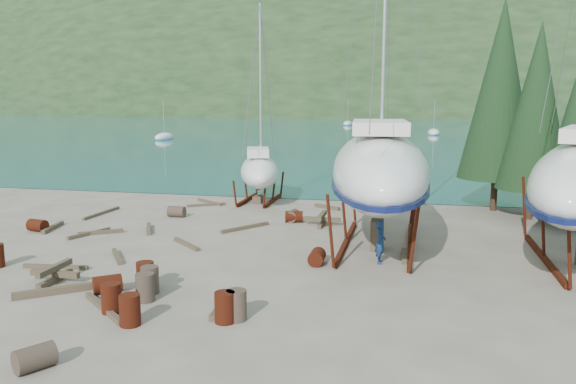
# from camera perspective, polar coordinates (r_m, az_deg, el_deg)

# --- Properties ---
(ground) EXTENTS (600.00, 600.00, 0.00)m
(ground) POSITION_cam_1_polar(r_m,az_deg,el_deg) (20.62, -6.35, -8.10)
(ground) COLOR #685D52
(ground) RESTS_ON ground
(bay_water) EXTENTS (700.00, 700.00, 0.00)m
(bay_water) POSITION_cam_1_polar(r_m,az_deg,el_deg) (333.70, 11.45, 8.30)
(bay_water) COLOR #176173
(bay_water) RESTS_ON ground
(far_hill) EXTENTS (800.00, 360.00, 110.00)m
(far_hill) POSITION_cam_1_polar(r_m,az_deg,el_deg) (338.70, 11.47, 8.31)
(far_hill) COLOR black
(far_hill) RESTS_ON ground
(far_house_left) EXTENTS (6.60, 5.60, 5.60)m
(far_house_left) POSITION_cam_1_polar(r_m,az_deg,el_deg) (218.92, -5.29, 8.65)
(far_house_left) COLOR beige
(far_house_left) RESTS_ON ground
(far_house_center) EXTENTS (6.60, 5.60, 5.60)m
(far_house_center) POSITION_cam_1_polar(r_m,az_deg,el_deg) (210.27, 5.28, 8.61)
(far_house_center) COLOR beige
(far_house_center) RESTS_ON ground
(far_house_right) EXTENTS (6.60, 5.60, 5.60)m
(far_house_right) POSITION_cam_1_polar(r_m,az_deg,el_deg) (209.93, 19.08, 8.13)
(far_house_right) COLOR beige
(far_house_right) RESTS_ON ground
(cypress_near_right) EXTENTS (3.60, 3.60, 10.00)m
(cypress_near_right) POSITION_cam_1_polar(r_m,az_deg,el_deg) (31.18, 23.94, 7.93)
(cypress_near_right) COLOR black
(cypress_near_right) RESTS_ON ground
(cypress_back_left) EXTENTS (4.14, 4.14, 11.50)m
(cypress_back_left) POSITION_cam_1_polar(r_m,az_deg,el_deg) (32.90, 20.77, 9.70)
(cypress_back_left) COLOR black
(cypress_back_left) RESTS_ON ground
(moored_boat_left) EXTENTS (2.00, 5.00, 6.05)m
(moored_boat_left) POSITION_cam_1_polar(r_m,az_deg,el_deg) (86.80, -12.45, 5.47)
(moored_boat_left) COLOR white
(moored_boat_left) RESTS_ON ground
(moored_boat_mid) EXTENTS (2.00, 5.00, 6.05)m
(moored_boat_mid) POSITION_cam_1_polar(r_m,az_deg,el_deg) (98.82, 14.57, 5.86)
(moored_boat_mid) COLOR white
(moored_boat_mid) RESTS_ON ground
(moored_boat_far) EXTENTS (2.00, 5.00, 6.05)m
(moored_boat_far) POSITION_cam_1_polar(r_m,az_deg,el_deg) (129.51, 6.08, 6.91)
(moored_boat_far) COLOR white
(moored_boat_far) RESTS_ON ground
(large_sailboat_near) EXTENTS (4.91, 13.43, 20.72)m
(large_sailboat_near) POSITION_cam_1_polar(r_m,az_deg,el_deg) (23.69, 9.29, 2.40)
(large_sailboat_near) COLOR white
(large_sailboat_near) RESTS_ON ground
(small_sailboat_shore) EXTENTS (4.23, 7.61, 11.62)m
(small_sailboat_shore) POSITION_cam_1_polar(r_m,az_deg,el_deg) (33.74, -2.91, 2.19)
(small_sailboat_shore) COLOR white
(small_sailboat_shore) RESTS_ON ground
(worker) EXTENTS (0.41, 0.61, 1.65)m
(worker) POSITION_cam_1_polar(r_m,az_deg,el_deg) (21.64, 9.38, -5.04)
(worker) COLOR navy
(worker) RESTS_ON ground
(drum_1) EXTENTS (0.96, 1.05, 0.58)m
(drum_1) POSITION_cam_1_polar(r_m,az_deg,el_deg) (14.75, -24.33, -15.09)
(drum_1) COLOR #2D2823
(drum_1) RESTS_ON ground
(drum_2) EXTENTS (0.97, 0.72, 0.58)m
(drum_2) POSITION_cam_1_polar(r_m,az_deg,el_deg) (28.99, -24.10, -3.12)
(drum_2) COLOR #541C0E
(drum_2) RESTS_ON ground
(drum_3) EXTENTS (0.58, 0.58, 0.88)m
(drum_3) POSITION_cam_1_polar(r_m,az_deg,el_deg) (16.42, -15.76, -11.47)
(drum_3) COLOR #541C0E
(drum_3) RESTS_ON ground
(drum_4) EXTENTS (0.97, 0.74, 0.58)m
(drum_4) POSITION_cam_1_polar(r_m,az_deg,el_deg) (28.41, 0.62, -2.52)
(drum_4) COLOR #541C0E
(drum_4) RESTS_ON ground
(drum_5) EXTENTS (0.58, 0.58, 0.88)m
(drum_5) POSITION_cam_1_polar(r_m,az_deg,el_deg) (18.81, -13.86, -8.66)
(drum_5) COLOR #2D2823
(drum_5) RESTS_ON ground
(drum_6) EXTENTS (0.59, 0.89, 0.58)m
(drum_6) POSITION_cam_1_polar(r_m,az_deg,el_deg) (21.36, 2.95, -6.61)
(drum_6) COLOR #541C0E
(drum_6) RESTS_ON ground
(drum_7) EXTENTS (0.58, 0.58, 0.88)m
(drum_7) POSITION_cam_1_polar(r_m,az_deg,el_deg) (16.11, -6.44, -11.57)
(drum_7) COLOR #541C0E
(drum_7) RESTS_ON ground
(drum_9) EXTENTS (0.88, 0.59, 0.58)m
(drum_9) POSITION_cam_1_polar(r_m,az_deg,el_deg) (30.24, -11.25, -1.96)
(drum_9) COLOR #2D2823
(drum_9) RESTS_ON ground
(drum_10) EXTENTS (0.58, 0.58, 0.88)m
(drum_10) POSITION_cam_1_polar(r_m,az_deg,el_deg) (17.49, -17.51, -10.24)
(drum_10) COLOR #541C0E
(drum_10) RESTS_ON ground
(drum_11) EXTENTS (0.64, 0.92, 0.58)m
(drum_11) POSITION_cam_1_polar(r_m,az_deg,el_deg) (28.61, 0.49, -2.43)
(drum_11) COLOR #2D2823
(drum_11) RESTS_ON ground
(drum_12) EXTENTS (1.05, 1.00, 0.58)m
(drum_12) POSITION_cam_1_polar(r_m,az_deg,el_deg) (19.25, -17.86, -8.89)
(drum_12) COLOR #541C0E
(drum_12) RESTS_ON ground
(drum_14) EXTENTS (0.58, 0.58, 0.88)m
(drum_14) POSITION_cam_1_polar(r_m,az_deg,el_deg) (19.35, -14.29, -8.17)
(drum_14) COLOR #541C0E
(drum_14) RESTS_ON ground
(drum_16) EXTENTS (0.58, 0.58, 0.88)m
(drum_16) POSITION_cam_1_polar(r_m,az_deg,el_deg) (18.12, -14.31, -9.38)
(drum_16) COLOR #2D2823
(drum_16) RESTS_ON ground
(drum_17) EXTENTS (0.58, 0.58, 0.88)m
(drum_17) POSITION_cam_1_polar(r_m,az_deg,el_deg) (16.23, -5.25, -11.38)
(drum_17) COLOR #2D2823
(drum_17) RESTS_ON ground
(timber_0) EXTENTS (2.01, 1.34, 0.14)m
(timber_0) POSITION_cam_1_polar(r_m,az_deg,el_deg) (33.02, -8.31, -1.30)
(timber_0) COLOR brown
(timber_0) RESTS_ON ground
(timber_1) EXTENTS (0.24, 1.71, 0.19)m
(timber_1) POSITION_cam_1_polar(r_m,az_deg,el_deg) (22.62, 11.74, -6.38)
(timber_1) COLOR brown
(timber_1) RESTS_ON ground
(timber_2) EXTENTS (0.61, 2.14, 0.19)m
(timber_2) POSITION_cam_1_polar(r_m,az_deg,el_deg) (29.21, -22.78, -3.33)
(timber_2) COLOR brown
(timber_2) RESTS_ON ground
(timber_3) EXTENTS (2.49, 0.43, 0.15)m
(timber_3) POSITION_cam_1_polar(r_m,az_deg,el_deg) (22.56, -22.54, -7.03)
(timber_3) COLOR brown
(timber_3) RESTS_ON ground
(timber_4) EXTENTS (1.76, 1.28, 0.17)m
(timber_4) POSITION_cam_1_polar(r_m,az_deg,el_deg) (27.40, -18.48, -3.91)
(timber_4) COLOR brown
(timber_4) RESTS_ON ground
(timber_5) EXTENTS (2.27, 1.96, 0.16)m
(timber_5) POSITION_cam_1_polar(r_m,az_deg,el_deg) (17.82, -18.23, -11.13)
(timber_5) COLOR brown
(timber_5) RESTS_ON ground
(timber_6) EXTENTS (1.58, 1.04, 0.19)m
(timber_6) POSITION_cam_1_polar(r_m,az_deg,el_deg) (31.96, 4.00, -1.54)
(timber_6) COLOR brown
(timber_6) RESTS_ON ground
(timber_7) EXTENTS (0.32, 1.90, 0.17)m
(timber_7) POSITION_cam_1_polar(r_m,az_deg,el_deg) (17.15, -6.91, -11.51)
(timber_7) COLOR brown
(timber_7) RESTS_ON ground
(timber_8) EXTENTS (1.01, 1.82, 0.19)m
(timber_8) POSITION_cam_1_polar(r_m,az_deg,el_deg) (27.46, -13.97, -3.65)
(timber_8) COLOR brown
(timber_8) RESTS_ON ground
(timber_9) EXTENTS (2.02, 1.47, 0.15)m
(timber_9) POSITION_cam_1_polar(r_m,az_deg,el_deg) (33.83, -7.98, -1.02)
(timber_9) COLOR brown
(timber_9) RESTS_ON ground
(timber_10) EXTENTS (1.77, 2.37, 0.16)m
(timber_10) POSITION_cam_1_polar(r_m,az_deg,el_deg) (27.05, -4.37, -3.61)
(timber_10) COLOR brown
(timber_10) RESTS_ON ground
(timber_11) EXTENTS (1.72, 1.59, 0.15)m
(timber_11) POSITION_cam_1_polar(r_m,az_deg,el_deg) (24.39, -10.31, -5.22)
(timber_11) COLOR brown
(timber_11) RESTS_ON ground
(timber_12) EXTENTS (1.31, 1.73, 0.17)m
(timber_12) POSITION_cam_1_polar(r_m,az_deg,el_deg) (23.15, -16.98, -6.27)
(timber_12) COLOR brown
(timber_12) RESTS_ON ground
(timber_15) EXTENTS (0.33, 3.24, 0.15)m
(timber_15) POSITION_cam_1_polar(r_m,az_deg,el_deg) (31.95, -18.40, -2.05)
(timber_15) COLOR brown
(timber_15) RESTS_ON ground
(timber_16) EXTENTS (2.44, 2.00, 0.23)m
(timber_16) POSITION_cam_1_polar(r_m,az_deg,el_deg) (19.75, -22.01, -9.21)
(timber_16) COLOR brown
(timber_16) RESTS_ON ground
(timber_17) EXTENTS (0.99, 2.16, 0.16)m
(timber_17) POSITION_cam_1_polar(r_m,az_deg,el_deg) (27.35, -19.54, -4.00)
(timber_17) COLOR brown
(timber_17) RESTS_ON ground
(timber_pile_fore) EXTENTS (1.80, 1.80, 0.60)m
(timber_pile_fore) POSITION_cam_1_polar(r_m,az_deg,el_deg) (20.92, -22.60, -7.67)
(timber_pile_fore) COLOR brown
(timber_pile_fore) RESTS_ON ground
(timber_pile_aft) EXTENTS (1.80, 1.80, 0.60)m
(timber_pile_aft) POSITION_cam_1_polar(r_m,az_deg,el_deg) (27.80, 3.48, -2.78)
(timber_pile_aft) COLOR brown
(timber_pile_aft) RESTS_ON ground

